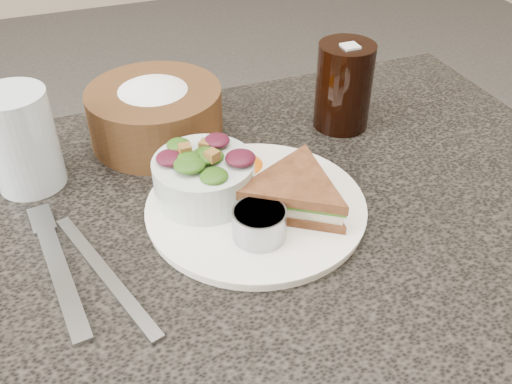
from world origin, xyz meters
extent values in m
cylinder|color=white|center=(0.03, 0.03, 0.76)|extent=(0.27, 0.27, 0.01)
cylinder|color=gray|center=(0.01, -0.03, 0.78)|extent=(0.07, 0.07, 0.04)
cone|color=orange|center=(0.04, 0.11, 0.77)|extent=(0.07, 0.07, 0.03)
cube|color=gray|center=(-0.21, 0.00, 0.75)|extent=(0.04, 0.21, 0.01)
cube|color=#A0A1A2|center=(-0.16, -0.02, 0.75)|extent=(0.08, 0.22, 0.00)
cylinder|color=silver|center=(-0.22, 0.19, 0.82)|extent=(0.11, 0.11, 0.13)
camera|label=1|loc=(-0.16, -0.48, 1.20)|focal=40.00mm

